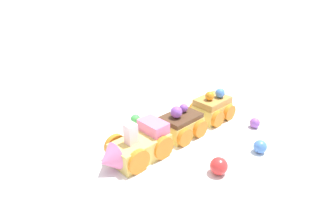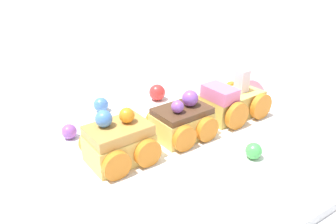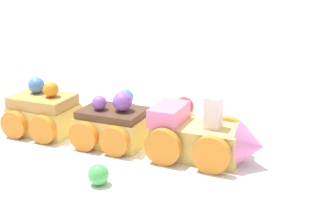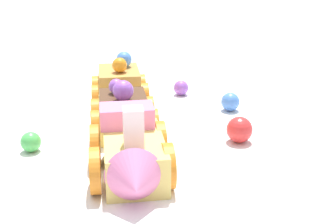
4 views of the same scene
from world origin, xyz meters
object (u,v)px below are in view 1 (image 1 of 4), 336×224
cake_train_locomotive (135,147)px  gumball_green (135,119)px  gumball_blue (260,147)px  cake_car_caramel (212,108)px  cake_car_chocolate (181,124)px  gumball_purple (255,123)px  gumball_red (219,166)px

cake_train_locomotive → gumball_green: (-0.07, -0.10, -0.01)m
gumball_green → gumball_blue: (-0.10, 0.22, 0.00)m
cake_car_caramel → gumball_green: cake_car_caramel is taller
cake_car_chocolate → gumball_green: 0.10m
cake_car_caramel → gumball_purple: size_ratio=3.85×
cake_car_caramel → cake_car_chocolate: bearing=-0.3°
cake_train_locomotive → cake_car_chocolate: 0.11m
gumball_blue → gumball_green: bearing=-65.0°
cake_car_caramel → gumball_red: (0.13, 0.13, -0.01)m
gumball_green → gumball_blue: size_ratio=0.89×
cake_train_locomotive → cake_car_chocolate: (-0.11, -0.01, -0.00)m
cake_car_chocolate → gumball_green: bearing=-69.6°
cake_car_chocolate → gumball_green: size_ratio=3.86×
cake_car_chocolate → cake_car_caramel: 0.10m
cake_car_chocolate → gumball_blue: size_ratio=3.43×
cake_train_locomotive → gumball_red: size_ratio=4.45×
cake_train_locomotive → gumball_purple: cake_train_locomotive is taller
cake_train_locomotive → gumball_purple: size_ratio=5.97×
gumball_purple → gumball_green: bearing=-44.4°
gumball_green → gumball_purple: size_ratio=1.00×
gumball_green → gumball_red: gumball_red is taller
cake_train_locomotive → cake_car_caramel: 0.21m
cake_train_locomotive → cake_car_caramel: cake_train_locomotive is taller
cake_train_locomotive → gumball_blue: cake_train_locomotive is taller
gumball_green → gumball_blue: bearing=115.0°
cake_car_caramel → gumball_green: 0.16m
cake_train_locomotive → cake_car_caramel: bearing=179.9°
gumball_green → gumball_red: bearing=91.9°
cake_train_locomotive → gumball_green: cake_train_locomotive is taller
gumball_blue → gumball_purple: bearing=-141.5°
cake_train_locomotive → gumball_green: bearing=-127.8°
cake_car_chocolate → gumball_blue: 0.15m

